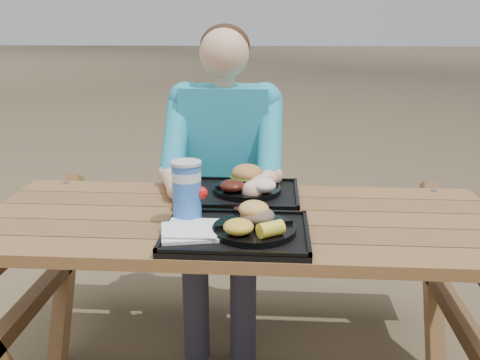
{
  "coord_description": "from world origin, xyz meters",
  "views": [
    {
      "loc": [
        0.12,
        -1.74,
        1.4
      ],
      "look_at": [
        0.0,
        0.0,
        0.88
      ],
      "focal_mm": 40.0,
      "sensor_mm": 36.0,
      "label": 1
    }
  ],
  "objects": [
    {
      "name": "corn_cob",
      "position": [
        0.11,
        -0.27,
        0.81
      ],
      "size": [
        0.11,
        0.11,
        0.05
      ],
      "primitive_type": null,
      "rotation": [
        0.0,
        0.0,
        0.59
      ],
      "color": "yellow",
      "rests_on": "plate_near"
    },
    {
      "name": "cutlery_far",
      "position": [
        -0.2,
        0.21,
        0.77
      ],
      "size": [
        0.03,
        0.15,
        0.01
      ],
      "primitive_type": "cube",
      "rotation": [
        0.0,
        0.0,
        -0.01
      ],
      "color": "black",
      "rests_on": "tray_far"
    },
    {
      "name": "diner",
      "position": [
        -0.1,
        0.56,
        0.64
      ],
      "size": [
        0.48,
        0.84,
        1.28
      ],
      "primitive_type": null,
      "color": "teal",
      "rests_on": "ground"
    },
    {
      "name": "picnic_table",
      "position": [
        0.0,
        0.0,
        0.38
      ],
      "size": [
        1.8,
        1.49,
        0.75
      ],
      "primitive_type": null,
      "color": "#999999",
      "rests_on": "ground"
    },
    {
      "name": "plate_near",
      "position": [
        0.06,
        -0.2,
        0.78
      ],
      "size": [
        0.26,
        0.26,
        0.02
      ],
      "primitive_type": "cylinder",
      "color": "black",
      "rests_on": "tray_near"
    },
    {
      "name": "burger",
      "position": [
        0.01,
        0.26,
        0.85
      ],
      "size": [
        0.13,
        0.13,
        0.11
      ],
      "primitive_type": null,
      "color": "#B87B41",
      "rests_on": "plate_far"
    },
    {
      "name": "mac_cheese",
      "position": [
        0.01,
        -0.26,
        0.81
      ],
      "size": [
        0.09,
        0.09,
        0.05
      ],
      "primitive_type": "ellipsoid",
      "color": "yellow",
      "rests_on": "plate_near"
    },
    {
      "name": "baked_beans",
      "position": [
        -0.04,
        0.15,
        0.81
      ],
      "size": [
        0.1,
        0.1,
        0.04
      ],
      "primitive_type": "ellipsoid",
      "color": "#49160E",
      "rests_on": "plate_far"
    },
    {
      "name": "napkin_stack",
      "position": [
        -0.14,
        -0.22,
        0.78
      ],
      "size": [
        0.2,
        0.2,
        0.02
      ],
      "primitive_type": "cube",
      "rotation": [
        0.0,
        0.0,
        0.21
      ],
      "color": "white",
      "rests_on": "tray_near"
    },
    {
      "name": "condiment_bbq",
      "position": [
        0.01,
        -0.06,
        0.78
      ],
      "size": [
        0.05,
        0.05,
        0.03
      ],
      "primitive_type": "cylinder",
      "color": "black",
      "rests_on": "tray_near"
    },
    {
      "name": "plate_far",
      "position": [
        0.01,
        0.21,
        0.78
      ],
      "size": [
        0.26,
        0.26,
        0.02
      ],
      "primitive_type": "cylinder",
      "color": "black",
      "rests_on": "tray_far"
    },
    {
      "name": "potato_salad",
      "position": [
        0.08,
        0.15,
        0.82
      ],
      "size": [
        0.1,
        0.1,
        0.05
      ],
      "primitive_type": "ellipsoid",
      "color": "white",
      "rests_on": "plate_far"
    },
    {
      "name": "tray_near",
      "position": [
        0.0,
        -0.19,
        0.76
      ],
      "size": [
        0.45,
        0.35,
        0.02
      ],
      "primitive_type": "cube",
      "color": "black",
      "rests_on": "picnic_table"
    },
    {
      "name": "sandwich",
      "position": [
        0.07,
        -0.16,
        0.84
      ],
      "size": [
        0.1,
        0.1,
        0.11
      ],
      "primitive_type": null,
      "color": "#E4A050",
      "rests_on": "plate_near"
    },
    {
      "name": "condiment_mustard",
      "position": [
        0.06,
        -0.07,
        0.79
      ],
      "size": [
        0.05,
        0.05,
        0.03
      ],
      "primitive_type": "cylinder",
      "color": "yellow",
      "rests_on": "tray_near"
    },
    {
      "name": "tray_far",
      "position": [
        -0.02,
        0.2,
        0.76
      ],
      "size": [
        0.45,
        0.35,
        0.02
      ],
      "primitive_type": "cube",
      "color": "black",
      "rests_on": "picnic_table"
    },
    {
      "name": "soda_cup",
      "position": [
        -0.17,
        -0.1,
        0.86
      ],
      "size": [
        0.09,
        0.09,
        0.19
      ],
      "primitive_type": "cylinder",
      "color": "blue",
      "rests_on": "tray_near"
    }
  ]
}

